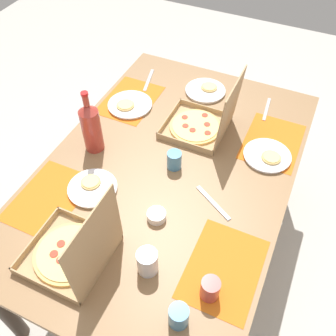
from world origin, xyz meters
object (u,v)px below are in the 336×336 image
Objects in this scene: plate_middle at (267,156)px; soda_bottle at (91,127)px; plate_far_left at (206,90)px; cup_red at (147,262)px; plate_near_left at (130,105)px; cup_clear_left at (210,289)px; cup_spare at (174,160)px; plate_near_right at (92,188)px; cup_clear_right at (179,316)px; condiment_bowl at (157,216)px; pizza_box_center at (74,251)px; pizza_box_corner_left at (203,123)px.

soda_bottle is (0.28, -0.77, 0.12)m from plate_middle.
plate_far_left is 2.07× the size of cup_red.
plate_middle and plate_near_left have the same top height.
cup_spare is at bearing -144.58° from cup_clear_left.
cup_clear_right is (0.36, 0.56, 0.04)m from plate_near_right.
plate_near_right is 2.37× the size of cup_clear_left.
condiment_bowl is at bearing -124.64° from cup_clear_left.
cup_red reaches higher than plate_near_right.
cup_clear_left reaches higher than plate_middle.
plate_near_right is 0.32m from condiment_bowl.
soda_bottle reaches higher than plate_near_left.
plate_far_left is 2.48× the size of cup_clear_right.
plate_far_left is 0.94× the size of plate_near_left.
plate_near_left is at bearing -164.34° from pizza_box_center.
plate_near_right is 0.38m from cup_spare.
plate_middle is 0.69× the size of soda_bottle.
cup_spare is at bearing 52.91° from plate_near_left.
plate_far_left is at bearing -128.51° from plate_middle.
pizza_box_corner_left is 0.95m from cup_clear_right.
cup_clear_left is (0.50, 0.36, 0.00)m from cup_spare.
cup_red is (0.00, -0.24, 0.01)m from cup_clear_left.
pizza_box_center is 0.44m from cup_clear_right.
cup_spare is 0.95× the size of cup_clear_left.
pizza_box_center is 0.33m from plate_near_right.
plate_near_right is 2.76× the size of condiment_bowl.
plate_far_left is at bearing 166.53° from plate_near_right.
cup_clear_left is (0.78, 0.33, -0.01)m from pizza_box_corner_left.
pizza_box_corner_left reaches higher than soda_bottle.
condiment_bowl is at bearing 61.11° from soda_bottle.
soda_bottle is at bearing -70.21° from plate_middle.
cup_spare is 1.11× the size of condiment_bowl.
plate_near_left is 1.15m from cup_clear_right.
cup_spare reaches higher than plate_far_left.
cup_clear_right reaches higher than plate_near_right.
cup_clear_right is (0.91, 0.26, -0.01)m from pizza_box_corner_left.
plate_near_left is at bearing -147.54° from cup_red.
cup_red is (0.46, 0.51, -0.08)m from soda_bottle.
plate_far_left is 1.27m from cup_clear_right.
cup_clear_left is (-0.08, 0.50, -0.01)m from pizza_box_center.
pizza_box_corner_left reaches higher than plate_near_right.
cup_spare is (0.58, 0.07, 0.03)m from plate_far_left.
pizza_box_center is 0.87m from pizza_box_corner_left.
pizza_box_corner_left reaches higher than cup_clear_right.
plate_far_left and plate_near_right have the same top height.
cup_clear_right is (0.63, 0.29, 0.00)m from cup_spare.
pizza_box_corner_left is 1.40× the size of plate_near_left.
plate_near_right is at bearing -158.27° from pizza_box_center.
cup_clear_right is at bearing 35.63° from condiment_bowl.
pizza_box_corner_left is at bearing -157.25° from cup_clear_left.
plate_middle is 2.07× the size of cup_red.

